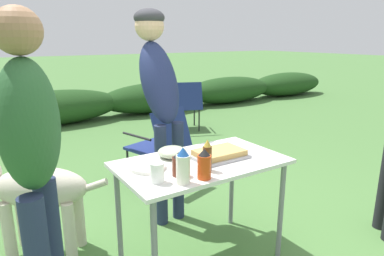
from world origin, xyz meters
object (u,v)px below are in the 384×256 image
(dog, at_px, (32,191))
(food_tray, at_px, (219,154))
(mixing_bowl, at_px, (172,152))
(camp_chair_near_hedge, at_px, (186,103))
(paper_cup_stack, at_px, (157,173))
(mayo_bottle, at_px, (183,166))
(camp_chair_green_behind_table, at_px, (161,142))
(beer_bottle, at_px, (207,156))
(folding_table, at_px, (201,172))
(standing_person_with_beanie, at_px, (32,150))
(bbq_sauce_bottle, at_px, (179,165))
(plate_stack, at_px, (147,167))
(hot_sauce_bottle, at_px, (204,165))
(standing_person_in_gray_fleece, at_px, (159,85))

(dog, bearing_deg, food_tray, -90.00)
(mixing_bowl, relative_size, camp_chair_near_hedge, 0.24)
(mixing_bowl, height_order, camp_chair_near_hedge, camp_chair_near_hedge)
(paper_cup_stack, height_order, mayo_bottle, mayo_bottle)
(camp_chair_green_behind_table, bearing_deg, food_tray, -117.55)
(dog, bearing_deg, camp_chair_near_hedge, -15.65)
(mixing_bowl, distance_m, dog, 1.03)
(paper_cup_stack, bearing_deg, beer_bottle, -0.88)
(folding_table, xyz_separation_m, beer_bottle, (-0.06, -0.16, 0.17))
(beer_bottle, bearing_deg, standing_person_with_beanie, 170.85)
(folding_table, distance_m, dog, 1.20)
(bbq_sauce_bottle, bearing_deg, paper_cup_stack, -172.46)
(paper_cup_stack, height_order, beer_bottle, beer_bottle)
(plate_stack, distance_m, paper_cup_stack, 0.23)
(hot_sauce_bottle, xyz_separation_m, dog, (-0.80, 0.97, -0.34))
(food_tray, xyz_separation_m, mixing_bowl, (-0.26, 0.18, 0.01))
(mayo_bottle, bearing_deg, camp_chair_green_behind_table, 66.85)
(camp_chair_green_behind_table, bearing_deg, paper_cup_stack, -135.26)
(hot_sauce_bottle, bearing_deg, paper_cup_stack, 158.90)
(standing_person_with_beanie, height_order, camp_chair_near_hedge, standing_person_with_beanie)
(mayo_bottle, relative_size, bbq_sauce_bottle, 1.46)
(dog, bearing_deg, standing_person_with_beanie, -149.89)
(folding_table, height_order, mixing_bowl, mixing_bowl)
(bbq_sauce_bottle, xyz_separation_m, standing_person_in_gray_fleece, (0.32, 0.86, 0.34))
(plate_stack, xyz_separation_m, standing_person_with_beanie, (-0.64, -0.07, 0.25))
(mixing_bowl, distance_m, mayo_bottle, 0.45)
(standing_person_with_beanie, distance_m, camp_chair_near_hedge, 4.13)
(beer_bottle, xyz_separation_m, bbq_sauce_bottle, (-0.18, 0.03, -0.03))
(standing_person_in_gray_fleece, bearing_deg, bbq_sauce_bottle, -115.40)
(standing_person_in_gray_fleece, bearing_deg, standing_person_with_beanie, -150.42)
(bbq_sauce_bottle, bearing_deg, hot_sauce_bottle, -49.59)
(plate_stack, bearing_deg, paper_cup_stack, -100.99)
(folding_table, relative_size, standing_person_with_beanie, 0.66)
(dog, xyz_separation_m, camp_chair_green_behind_table, (1.33, 0.59, -0.02))
(paper_cup_stack, xyz_separation_m, bbq_sauce_bottle, (0.15, 0.02, 0.01))
(bbq_sauce_bottle, bearing_deg, beer_bottle, -7.78)
(folding_table, bearing_deg, standing_person_with_beanie, -179.68)
(mixing_bowl, xyz_separation_m, hot_sauce_bottle, (-0.03, -0.42, 0.05))
(standing_person_with_beanie, bearing_deg, mayo_bottle, -81.72)
(standing_person_with_beanie, bearing_deg, food_tray, -63.96)
(dog, height_order, camp_chair_green_behind_table, camp_chair_green_behind_table)
(beer_bottle, bearing_deg, mayo_bottle, -159.31)
(food_tray, xyz_separation_m, bbq_sauce_bottle, (-0.39, -0.12, 0.04))
(paper_cup_stack, bearing_deg, food_tray, 14.31)
(food_tray, bearing_deg, mixing_bowl, 144.65)
(mixing_bowl, height_order, camp_chair_green_behind_table, camp_chair_green_behind_table)
(mixing_bowl, distance_m, standing_person_with_beanie, 0.92)
(food_tray, xyz_separation_m, standing_person_in_gray_fleece, (-0.06, 0.74, 0.38))
(camp_chair_near_hedge, bearing_deg, standing_person_in_gray_fleece, -104.76)
(plate_stack, bearing_deg, standing_person_with_beanie, -173.46)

